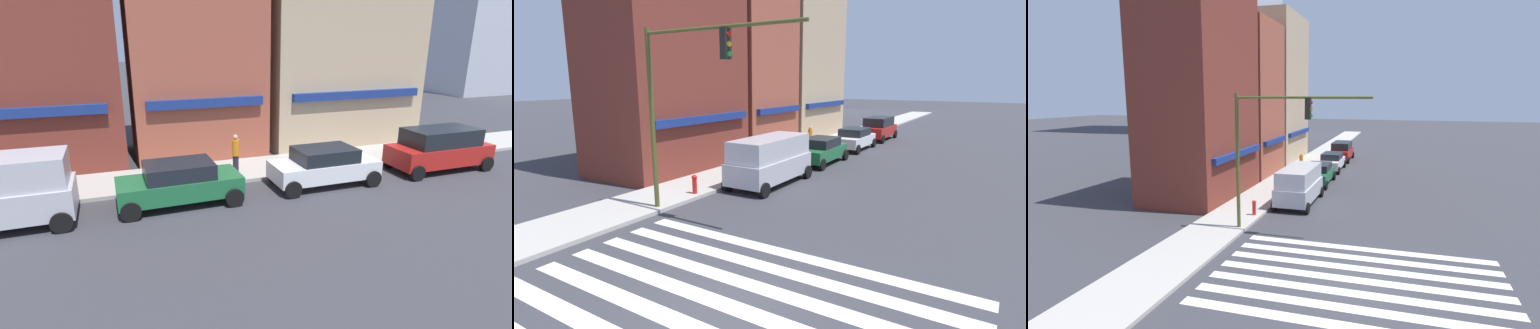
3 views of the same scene
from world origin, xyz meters
TOP-DOWN VIEW (x-y plane):
  - ground_plane at (0.00, 0.00)m, footprint 200.00×200.00m
  - sidewalk_left at (0.00, 7.50)m, footprint 120.00×3.00m
  - crosswalk_stripes at (-0.00, 0.00)m, footprint 6.79×10.80m
  - storefront_row at (17.73, 11.50)m, footprint 24.49×5.30m
  - traffic_signal at (4.00, 4.86)m, footprint 0.32×6.56m
  - van_silver at (9.70, 4.70)m, footprint 5.00×2.22m
  - sedan_green at (15.67, 4.70)m, footprint 4.43×2.02m
  - sedan_white at (21.56, 4.70)m, footprint 4.40×2.02m
  - suv_red at (27.50, 4.70)m, footprint 4.71×2.12m
  - pedestrian_orange_vest at (18.43, 6.80)m, footprint 0.32×0.32m
  - fire_hydrant at (6.17, 6.40)m, footprint 0.24×0.24m

SIDE VIEW (x-z plane):
  - ground_plane at x=0.00m, z-range 0.00..0.00m
  - crosswalk_stripes at x=0.00m, z-range 0.00..0.01m
  - sidewalk_left at x=0.00m, z-range 0.00..0.15m
  - fire_hydrant at x=6.17m, z-range 0.19..1.03m
  - sedan_green at x=15.67m, z-range 0.05..1.64m
  - sedan_white at x=21.56m, z-range 0.05..1.64m
  - suv_red at x=27.50m, z-range 0.06..2.00m
  - pedestrian_orange_vest at x=18.43m, z-range 0.19..1.96m
  - van_silver at x=9.70m, z-range 0.12..2.46m
  - traffic_signal at x=4.00m, z-range 1.35..8.22m
  - storefront_row at x=17.73m, z-range -0.45..14.92m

